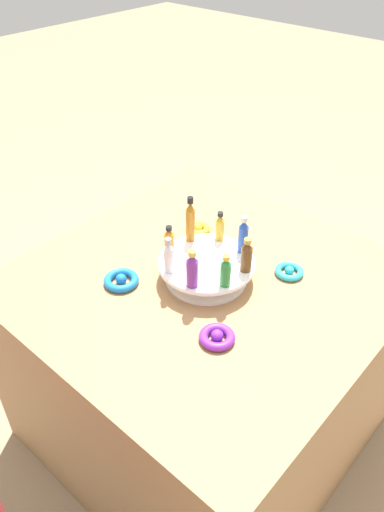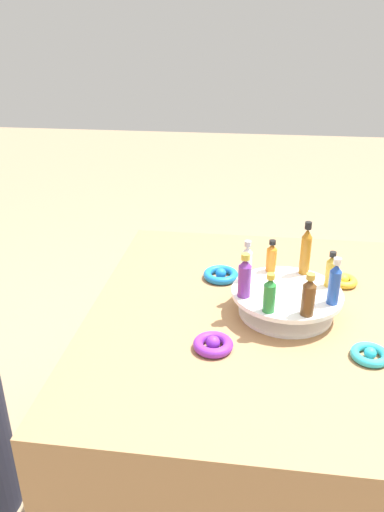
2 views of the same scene
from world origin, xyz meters
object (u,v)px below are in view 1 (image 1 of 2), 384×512
at_px(bottle_green, 225,272).
at_px(bottle_clear, 169,257).
at_px(bottle_purple, 192,270).
at_px(display_stand, 206,269).
at_px(bottle_orange, 169,241).
at_px(ribbon_bow_teal, 289,271).
at_px(bottle_gold, 220,227).
at_px(bottle_blue, 243,236).
at_px(bottle_amber, 190,221).
at_px(ribbon_bow_purple, 217,337).
at_px(ribbon_bow_blue, 121,280).
at_px(ribbon_bow_gold, 198,229).
at_px(bottle_brown, 246,256).

relative_size(bottle_green, bottle_clear, 0.89).
bearing_deg(bottle_purple, display_stand, 20.66).
height_order(bottle_purple, bottle_orange, bottle_purple).
bearing_deg(bottle_orange, ribbon_bow_teal, -51.47).
height_order(display_stand, bottle_green, bottle_green).
bearing_deg(bottle_gold, display_stand, -159.34).
distance_m(bottle_blue, bottle_amber, 0.17).
height_order(ribbon_bow_teal, ribbon_bow_purple, ribbon_bow_purple).
xyz_separation_m(bottle_green, ribbon_bow_blue, (-0.14, 0.28, -0.10)).
distance_m(bottle_purple, ribbon_bow_teal, 0.34).
xyz_separation_m(bottle_blue, ribbon_bow_teal, (0.08, -0.13, -0.11)).
bearing_deg(bottle_clear, bottle_purple, -91.84).
distance_m(display_stand, bottle_gold, 0.14).
xyz_separation_m(bottle_clear, ribbon_bow_teal, (0.29, -0.22, -0.11)).
bearing_deg(ribbon_bow_gold, bottle_blue, -105.86).
bearing_deg(bottle_gold, bottle_clear, 178.16).
bearing_deg(display_stand, bottle_orange, 110.66).
distance_m(bottle_brown, ribbon_bow_teal, 0.19).
xyz_separation_m(display_stand, bottle_gold, (0.11, 0.04, 0.07)).
relative_size(bottle_amber, ribbon_bow_purple, 1.60).
relative_size(bottle_brown, bottle_orange, 1.17).
xyz_separation_m(bottle_brown, bottle_amber, (0.01, 0.22, 0.02)).
distance_m(bottle_green, ribbon_bow_gold, 0.38).
distance_m(bottle_gold, bottle_orange, 0.17).
xyz_separation_m(display_stand, ribbon_bow_purple, (-0.17, -0.19, -0.02)).
relative_size(ribbon_bow_teal, ribbon_bow_purple, 0.93).
bearing_deg(bottle_green, bottle_clear, 110.66).
distance_m(bottle_blue, ribbon_bow_gold, 0.27).
bearing_deg(bottle_amber, bottle_gold, -46.84).
height_order(bottle_blue, ribbon_bow_blue, bottle_blue).
distance_m(bottle_green, bottle_orange, 0.22).
xyz_separation_m(bottle_brown, bottle_clear, (-0.15, 0.16, 0.00)).
bearing_deg(bottle_green, ribbon_bow_blue, 115.81).
height_order(bottle_green, bottle_blue, bottle_blue).
xyz_separation_m(bottle_blue, bottle_gold, (0.00, 0.09, -0.01)).
bearing_deg(bottle_brown, ribbon_bow_blue, 128.53).
distance_m(bottle_brown, bottle_blue, 0.09).
height_order(display_stand, ribbon_bow_gold, display_stand).
bearing_deg(bottle_gold, ribbon_bow_teal, -70.98).
bearing_deg(ribbon_bow_blue, bottle_clear, -58.34).
height_order(bottle_gold, ribbon_bow_blue, bottle_gold).
bearing_deg(bottle_orange, bottle_gold, -24.34).
bearing_deg(ribbon_bow_blue, ribbon_bow_gold, 1.74).
height_order(bottle_blue, ribbon_bow_gold, bottle_blue).
bearing_deg(bottle_gold, ribbon_bow_purple, -141.47).
relative_size(bottle_gold, ribbon_bow_gold, 1.21).
bearing_deg(bottle_amber, ribbon_bow_purple, -127.28).
bearing_deg(bottle_amber, ribbon_bow_blue, 164.14).
xyz_separation_m(bottle_brown, ribbon_bow_blue, (-0.23, 0.28, -0.10)).
distance_m(bottle_amber, bottle_clear, 0.17).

